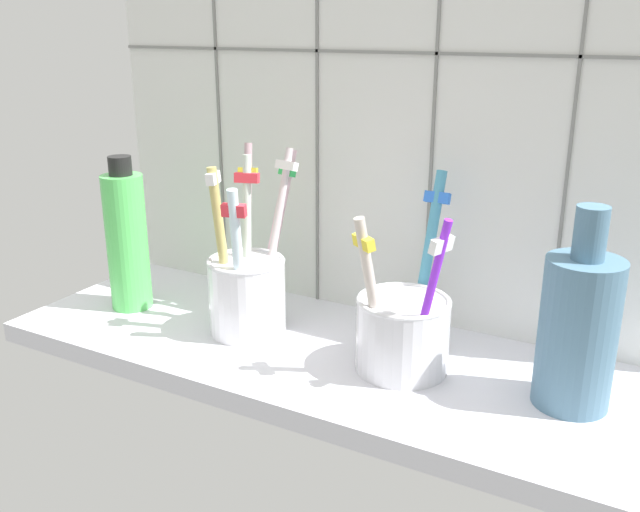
{
  "coord_description": "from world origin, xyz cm",
  "views": [
    {
      "loc": [
        29.45,
        -53.26,
        32.07
      ],
      "look_at": [
        0.0,
        -0.05,
        11.48
      ],
      "focal_mm": 39.0,
      "sensor_mm": 36.0,
      "label": 1
    }
  ],
  "objects": [
    {
      "name": "ceramic_vase",
      "position": [
        22.97,
        1.16,
        8.75
      ],
      "size": [
        6.18,
        6.18,
        16.86
      ],
      "color": "slate",
      "rests_on": "counter_slab"
    },
    {
      "name": "toothbrush_cup_left",
      "position": [
        -8.49,
        0.22,
        6.92
      ],
      "size": [
        7.83,
        11.7,
        18.39
      ],
      "color": "white",
      "rests_on": "counter_slab"
    },
    {
      "name": "tile_wall_back",
      "position": [
        0.0,
        12.0,
        22.5
      ],
      "size": [
        64.0,
        2.2,
        45.0
      ],
      "color": "silver",
      "rests_on": "ground"
    },
    {
      "name": "soap_bottle",
      "position": [
        -23.4,
        -0.83,
        9.74
      ],
      "size": [
        4.42,
        4.42,
        16.81
      ],
      "color": "#59D461",
      "rests_on": "counter_slab"
    },
    {
      "name": "toothbrush_cup_right",
      "position": [
        8.44,
        0.04,
        6.0
      ],
      "size": [
        9.25,
        13.54,
        16.96
      ],
      "color": "silver",
      "rests_on": "counter_slab"
    },
    {
      "name": "counter_slab",
      "position": [
        0.0,
        0.0,
        1.0
      ],
      "size": [
        64.0,
        22.0,
        2.0
      ],
      "primitive_type": "cube",
      "color": "silver",
      "rests_on": "ground"
    }
  ]
}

